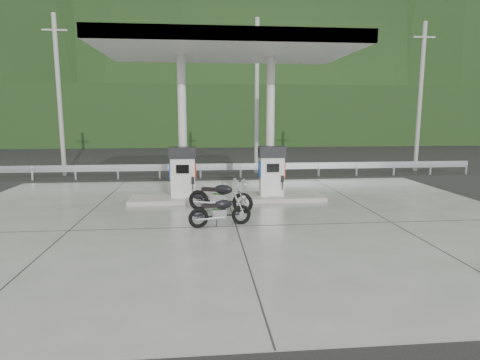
{
  "coord_description": "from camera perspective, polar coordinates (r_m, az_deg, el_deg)",
  "views": [
    {
      "loc": [
        -0.92,
        -11.76,
        3.07
      ],
      "look_at": [
        0.3,
        1.0,
        1.0
      ],
      "focal_mm": 30.0,
      "sensor_mm": 36.0,
      "label": 1
    }
  ],
  "objects": [
    {
      "name": "canopy_column_right",
      "position": [
        14.88,
        4.33,
        7.61
      ],
      "size": [
        0.3,
        0.3,
        5.0
      ],
      "primitive_type": "cylinder",
      "color": "silver",
      "rests_on": "pump_island"
    },
    {
      "name": "gas_pump_right",
      "position": [
        14.62,
        4.52,
        1.28
      ],
      "size": [
        0.95,
        0.55,
        1.8
      ],
      "primitive_type": null,
      "color": "silver",
      "rests_on": "pump_island"
    },
    {
      "name": "motorcycle_right",
      "position": [
        12.78,
        -2.83,
        -2.45
      ],
      "size": [
        2.11,
        1.34,
        0.95
      ],
      "primitive_type": null,
      "rotation": [
        0.0,
        0.0,
        -0.38
      ],
      "color": "black",
      "rests_on": "forecourt_apron"
    },
    {
      "name": "tree_band",
      "position": [
        41.77,
        -4.26,
        9.04
      ],
      "size": [
        80.0,
        6.0,
        6.0
      ],
      "primitive_type": "cube",
      "color": "black",
      "rests_on": "ground"
    },
    {
      "name": "gas_pump_left",
      "position": [
        14.41,
        -8.11,
        1.1
      ],
      "size": [
        0.95,
        0.55,
        1.8
      ],
      "primitive_type": null,
      "color": "silver",
      "rests_on": "pump_island"
    },
    {
      "name": "utility_pole_a",
      "position": [
        22.43,
        -24.31,
        10.75
      ],
      "size": [
        0.22,
        0.22,
        8.0
      ],
      "primitive_type": "cylinder",
      "color": "gray",
      "rests_on": "ground"
    },
    {
      "name": "road",
      "position": [
        23.48,
        -3.17,
        1.65
      ],
      "size": [
        60.0,
        7.0,
        0.01
      ],
      "primitive_type": "cube",
      "color": "black",
      "rests_on": "ground"
    },
    {
      "name": "utility_pole_c",
      "position": [
        24.39,
        24.23,
        10.56
      ],
      "size": [
        0.22,
        0.22,
        8.0
      ],
      "primitive_type": "cylinder",
      "color": "gray",
      "rests_on": "ground"
    },
    {
      "name": "canopy_column_left",
      "position": [
        14.68,
        -8.19,
        7.52
      ],
      "size": [
        0.3,
        0.3,
        5.0
      ],
      "primitive_type": "cylinder",
      "color": "silver",
      "rests_on": "pump_island"
    },
    {
      "name": "pump_island",
      "position": [
        14.59,
        -1.74,
        -2.59
      ],
      "size": [
        7.0,
        1.4,
        0.15
      ],
      "primitive_type": "cube",
      "color": "#98958E",
      "rests_on": "forecourt_apron"
    },
    {
      "name": "utility_pole_b",
      "position": [
        21.48,
        2.4,
        11.64
      ],
      "size": [
        0.22,
        0.22,
        8.0
      ],
      "primitive_type": "cylinder",
      "color": "gray",
      "rests_on": "ground"
    },
    {
      "name": "guardrail",
      "position": [
        19.92,
        -2.78,
        2.35
      ],
      "size": [
        26.0,
        0.16,
        1.42
      ],
      "primitive_type": null,
      "color": "#B0B4B8",
      "rests_on": "ground"
    },
    {
      "name": "canopy_roof",
      "position": [
        14.47,
        -1.84,
        18.31
      ],
      "size": [
        8.5,
        5.0,
        0.4
      ],
      "primitive_type": "cube",
      "color": "silver",
      "rests_on": "canopy_column_left"
    },
    {
      "name": "forecourt_apron",
      "position": [
        12.18,
        -0.96,
        -5.37
      ],
      "size": [
        18.0,
        14.0,
        0.02
      ],
      "primitive_type": "cube",
      "color": "slate",
      "rests_on": "ground"
    },
    {
      "name": "motorcycle_left",
      "position": [
        11.18,
        -2.83,
        -4.56
      ],
      "size": [
        1.75,
        0.87,
        0.79
      ],
      "primitive_type": null,
      "rotation": [
        0.0,
        0.0,
        0.22
      ],
      "color": "black",
      "rests_on": "forecourt_apron"
    },
    {
      "name": "forested_hills",
      "position": [
        71.83,
        -4.76,
        6.68
      ],
      "size": [
        100.0,
        40.0,
        140.0
      ],
      "primitive_type": null,
      "color": "black",
      "rests_on": "ground"
    },
    {
      "name": "ground",
      "position": [
        12.19,
        -0.96,
        -5.42
      ],
      "size": [
        160.0,
        160.0,
        0.0
      ],
      "primitive_type": "plane",
      "color": "black",
      "rests_on": "ground"
    }
  ]
}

